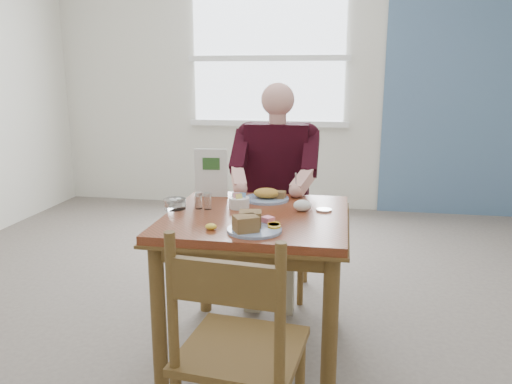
% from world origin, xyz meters
% --- Properties ---
extents(floor, '(6.00, 6.00, 0.00)m').
position_xyz_m(floor, '(0.00, 0.00, 0.00)').
color(floor, '#62564F').
rests_on(floor, ground).
extents(wall_back, '(5.50, 0.00, 5.50)m').
position_xyz_m(wall_back, '(0.00, 3.00, 1.40)').
color(wall_back, silver).
rests_on(wall_back, ground).
extents(accent_panel, '(1.60, 0.02, 2.80)m').
position_xyz_m(accent_panel, '(1.60, 2.98, 1.40)').
color(accent_panel, slate).
rests_on(accent_panel, ground).
extents(lemon_wedge, '(0.06, 0.04, 0.03)m').
position_xyz_m(lemon_wedge, '(-0.16, -0.30, 0.76)').
color(lemon_wedge, yellow).
rests_on(lemon_wedge, table).
extents(napkin, '(0.12, 0.11, 0.06)m').
position_xyz_m(napkin, '(0.22, 0.09, 0.78)').
color(napkin, white).
rests_on(napkin, table).
extents(metal_dish, '(0.11, 0.11, 0.01)m').
position_xyz_m(metal_dish, '(0.33, 0.11, 0.75)').
color(metal_dish, silver).
rests_on(metal_dish, table).
extents(window, '(1.72, 0.04, 1.42)m').
position_xyz_m(window, '(-0.40, 2.97, 1.60)').
color(window, white).
rests_on(window, wall_back).
extents(table, '(0.92, 0.92, 0.75)m').
position_xyz_m(table, '(0.00, 0.00, 0.64)').
color(table, maroon).
rests_on(table, ground).
extents(chair_far, '(0.42, 0.42, 0.95)m').
position_xyz_m(chair_far, '(0.00, 0.80, 0.48)').
color(chair_far, brown).
rests_on(chair_far, ground).
extents(chair_near, '(0.46, 0.46, 0.95)m').
position_xyz_m(chair_near, '(0.08, -0.84, 0.48)').
color(chair_near, brown).
rests_on(chair_near, ground).
extents(diner, '(0.53, 0.56, 1.39)m').
position_xyz_m(diner, '(0.00, 0.71, 0.81)').
color(diner, gray).
rests_on(diner, chair_far).
extents(near_plate, '(0.32, 0.32, 0.08)m').
position_xyz_m(near_plate, '(0.03, -0.28, 0.78)').
color(near_plate, white).
rests_on(near_plate, table).
extents(far_plate, '(0.28, 0.28, 0.07)m').
position_xyz_m(far_plate, '(0.01, 0.29, 0.78)').
color(far_plate, white).
rests_on(far_plate, table).
extents(caddy, '(0.13, 0.13, 0.08)m').
position_xyz_m(caddy, '(-0.11, 0.09, 0.78)').
color(caddy, white).
rests_on(caddy, table).
extents(shakers, '(0.09, 0.05, 0.09)m').
position_xyz_m(shakers, '(-0.29, 0.04, 0.79)').
color(shakers, white).
rests_on(shakers, table).
extents(creamer, '(0.13, 0.13, 0.05)m').
position_xyz_m(creamer, '(-0.44, 0.02, 0.78)').
color(creamer, white).
rests_on(creamer, table).
extents(menu, '(0.19, 0.03, 0.27)m').
position_xyz_m(menu, '(-0.32, 0.32, 0.89)').
color(menu, white).
rests_on(menu, table).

